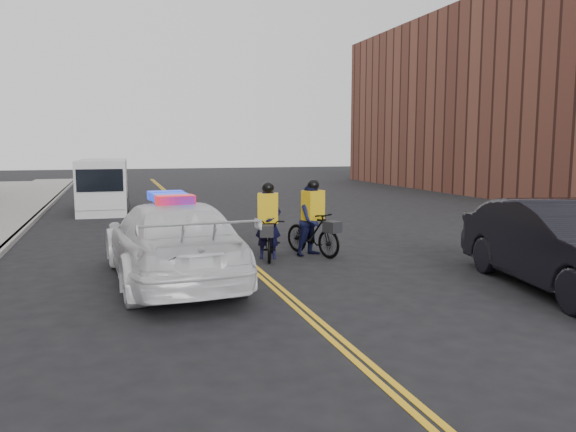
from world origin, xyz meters
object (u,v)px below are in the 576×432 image
at_px(police_cruiser, 171,241).
at_px(dark_sedan, 565,246).
at_px(cyclist_far, 313,226).
at_px(cargo_van, 103,186).
at_px(cyclist_near, 268,232).

distance_m(police_cruiser, dark_sedan, 7.96).
bearing_deg(police_cruiser, cyclist_far, -159.18).
bearing_deg(cargo_van, dark_sedan, -60.12).
height_order(police_cruiser, dark_sedan, police_cruiser).
bearing_deg(cyclist_far, police_cruiser, -178.33).
height_order(cargo_van, cyclist_near, cargo_van).
relative_size(dark_sedan, cyclist_near, 2.57).
xyz_separation_m(police_cruiser, cyclist_near, (2.59, 1.77, -0.18)).
height_order(police_cruiser, cyclist_near, cyclist_near).
relative_size(cargo_van, cyclist_near, 2.57).
relative_size(cyclist_near, cyclist_far, 1.04).
xyz_separation_m(cargo_van, cyclist_far, (5.36, -11.90, -0.30)).
bearing_deg(police_cruiser, dark_sedan, 153.22).
height_order(dark_sedan, cargo_van, cargo_van).
bearing_deg(cyclist_near, police_cruiser, -128.11).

